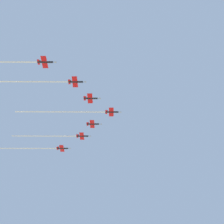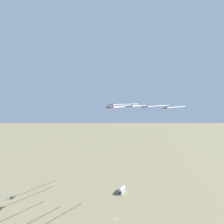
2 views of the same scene
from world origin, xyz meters
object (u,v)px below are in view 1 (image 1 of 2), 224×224
jet_port_trail (6,62)px  jet_port_outer (59,136)px  jet_starboard_inner (91,98)px  jet_port_inner (93,124)px  jet_lead (78,112)px  jet_starboard_outer (36,82)px  jet_center_rear (38,148)px

jet_port_trail → jet_port_outer: bearing=161.0°
jet_starboard_inner → jet_port_trail: bearing=-62.2°
jet_port_inner → jet_starboard_inner: 29.46m
jet_lead → jet_starboard_outer: jet_lead is taller
jet_port_inner → jet_port_outer: (16.57, -29.53, -0.19)m
jet_lead → jet_starboard_inner: 18.60m
jet_center_rear → jet_port_inner: bearing=60.4°
jet_center_rear → jet_port_trail: size_ratio=0.89×
jet_lead → jet_center_rear: size_ratio=1.15×
jet_port_trail → jet_port_inner: bearing=136.5°
jet_port_outer → jet_lead: bearing=33.1°
jet_port_inner → jet_port_outer: bearing=-115.7°
jet_port_outer → jet_port_trail: (62.76, 45.63, -0.41)m
jet_port_inner → jet_port_trail: bearing=-43.5°
jet_port_inner → jet_port_outer: jet_port_inner is taller
jet_starboard_inner → jet_starboard_outer: (39.71, -9.90, 0.18)m
jet_starboard_inner → jet_port_trail: jet_port_trail is taller
jet_starboard_inner → jet_port_outer: jet_port_outer is taller
jet_starboard_outer → jet_starboard_inner: bearing=111.0°
jet_port_outer → jet_port_inner: bearing=64.3°
jet_starboard_inner → jet_port_outer: (-0.27, -53.57, 2.35)m
jet_port_outer → jet_starboard_outer: size_ratio=0.81×
jet_starboard_inner → jet_port_trail: size_ratio=0.18×
jet_port_outer → jet_starboard_outer: jet_port_outer is taller
jet_port_outer → jet_port_trail: size_ratio=0.84×
jet_port_outer → jet_center_rear: size_ratio=0.95×
jet_lead → jet_starboard_inner: size_ratio=5.84×
jet_lead → jet_starboard_inner: (-0.88, 18.53, -1.26)m
jet_starboard_inner → jet_port_outer: size_ratio=0.21×
jet_port_inner → jet_starboard_inner: size_ratio=1.00×
jet_lead → jet_port_inner: 18.60m
jet_starboard_outer → jet_center_rear: size_ratio=1.17×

